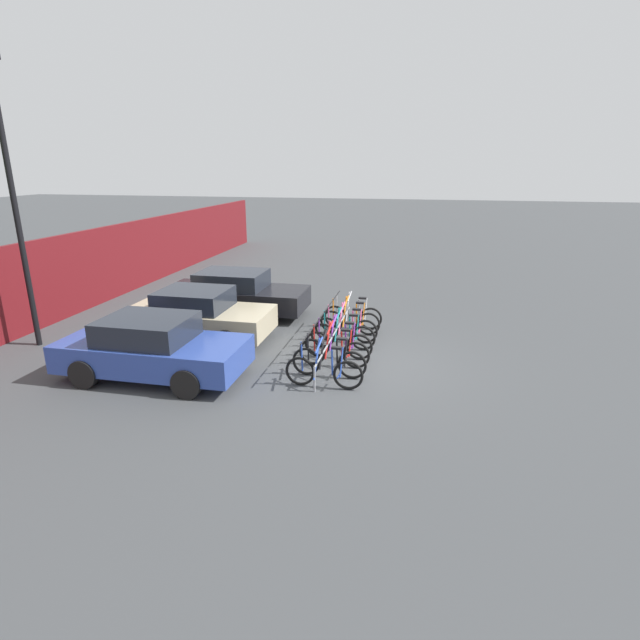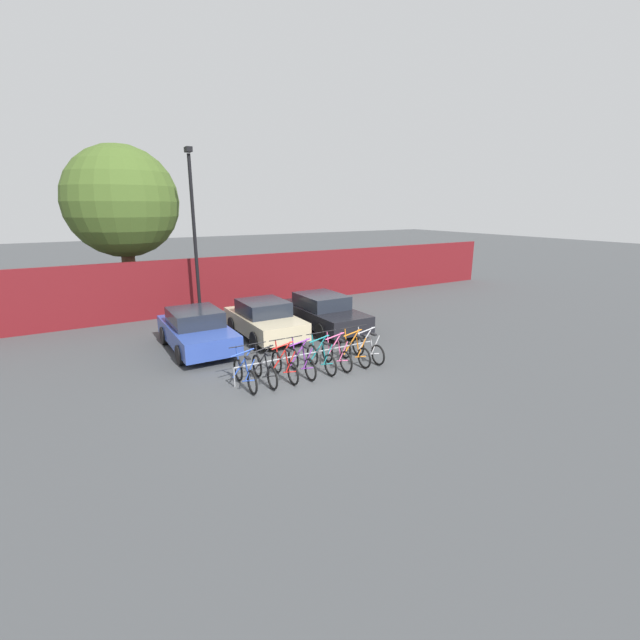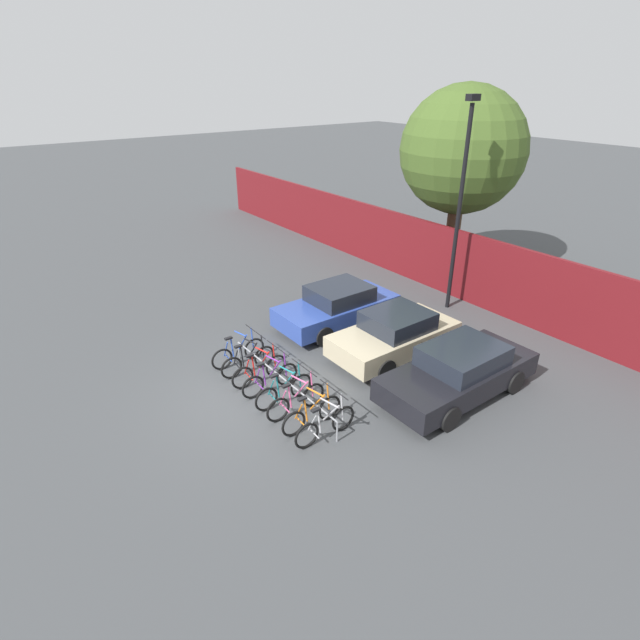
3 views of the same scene
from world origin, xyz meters
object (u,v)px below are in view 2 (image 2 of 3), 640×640
at_px(bicycle_silver, 368,349).
at_px(car_blue, 196,330).
at_px(bicycle_teal, 321,358).
at_px(car_beige, 264,319).
at_px(tree_behind_hoarding, 122,202).
at_px(bicycle_pink, 336,355).
at_px(bicycle_purple, 301,362).
at_px(lamp_post, 194,228).
at_px(bicycle_blue, 245,374).
at_px(bicycle_orange, 354,352).
at_px(bicycle_red, 284,366).
at_px(car_black, 322,312).
at_px(bicycle_black, 264,370).
at_px(bike_rack, 309,355).

distance_m(bicycle_silver, car_blue, 5.86).
bearing_deg(bicycle_teal, car_blue, 124.43).
distance_m(car_beige, tree_behind_hoarding, 8.81).
height_order(bicycle_pink, car_blue, car_blue).
height_order(bicycle_purple, lamp_post, lamp_post).
bearing_deg(bicycle_blue, bicycle_purple, 2.54).
distance_m(bicycle_orange, bicycle_silver, 0.53).
bearing_deg(car_beige, bicycle_silver, -65.27).
relative_size(bicycle_purple, bicycle_pink, 1.00).
bearing_deg(car_blue, bicycle_orange, -44.85).
relative_size(car_blue, car_beige, 1.05).
distance_m(bicycle_red, tree_behind_hoarding, 11.97).
height_order(bicycle_silver, tree_behind_hoarding, tree_behind_hoarding).
relative_size(bicycle_red, bicycle_purple, 1.00).
height_order(car_blue, car_black, same).
distance_m(bicycle_black, car_blue, 3.96).
height_order(bicycle_black, car_black, car_black).
relative_size(bicycle_silver, tree_behind_hoarding, 0.23).
xyz_separation_m(bike_rack, car_black, (2.72, 3.72, 0.19)).
bearing_deg(car_beige, lamp_post, 108.16).
relative_size(bicycle_teal, bicycle_silver, 1.00).
relative_size(bicycle_purple, tree_behind_hoarding, 0.23).
relative_size(bicycle_blue, lamp_post, 0.24).
xyz_separation_m(bicycle_purple, car_black, (3.05, 3.87, 0.31)).
height_order(bicycle_blue, bicycle_black, same).
height_order(bicycle_silver, car_blue, car_blue).
xyz_separation_m(bicycle_black, bicycle_orange, (3.06, 0.00, 0.00)).
xyz_separation_m(bicycle_blue, bicycle_red, (1.20, 0.00, 0.00)).
xyz_separation_m(bicycle_red, bicycle_silver, (2.96, 0.00, 0.00)).
distance_m(bicycle_pink, car_black, 4.29).
relative_size(bike_rack, car_blue, 1.14).
relative_size(bicycle_blue, bicycle_silver, 1.00).
height_order(bicycle_purple, car_beige, car_beige).
bearing_deg(bicycle_black, bicycle_pink, -3.57).
relative_size(bicycle_silver, car_black, 0.38).
bearing_deg(bicycle_silver, tree_behind_hoarding, 120.90).
xyz_separation_m(car_beige, tree_behind_hoarding, (-3.64, 6.80, 4.25)).
bearing_deg(bicycle_red, bicycle_blue, 177.60).
height_order(bicycle_teal, lamp_post, lamp_post).
distance_m(bicycle_teal, car_beige, 3.99).
bearing_deg(bicycle_blue, car_blue, 96.15).
distance_m(bike_rack, car_beige, 3.84).
distance_m(car_beige, car_black, 2.47).
bearing_deg(bicycle_red, bicycle_silver, -2.40).
bearing_deg(bicycle_orange, bicycle_pink, -178.19).
distance_m(bicycle_teal, bicycle_orange, 1.21).
bearing_deg(car_black, tree_behind_hoarding, 131.50).
bearing_deg(car_beige, bicycle_teal, -88.68).
relative_size(bike_rack, bicycle_purple, 2.75).
distance_m(bicycle_purple, car_beige, 4.03).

